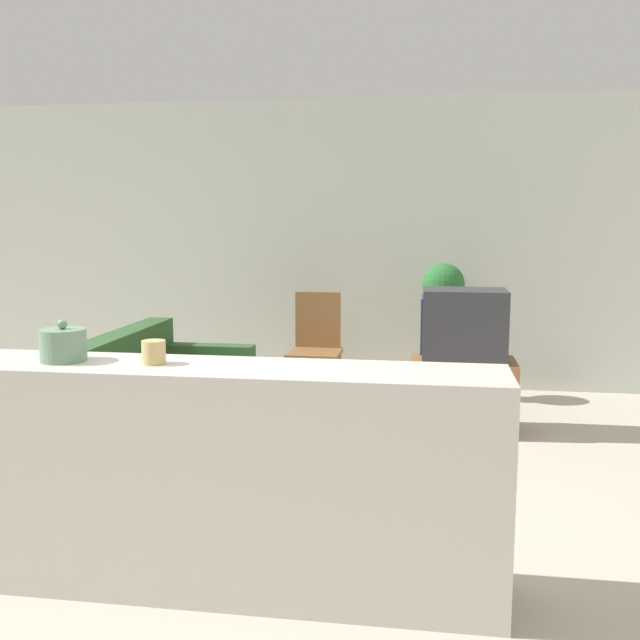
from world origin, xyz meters
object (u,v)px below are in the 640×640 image
potted_plant (443,288)px  wooden_chair (316,343)px  television (463,325)px  decorative_bowl (63,345)px  couch (151,410)px

potted_plant → wooden_chair: bearing=-162.2°
television → decorative_bowl: (-1.83, -2.52, 0.25)m
television → decorative_bowl: bearing=-125.9°
television → couch: bearing=-160.6°
couch → potted_plant: (2.03, 1.72, 0.72)m
wooden_chair → decorative_bowl: (-0.61, -3.13, 0.52)m
potted_plant → couch: bearing=-139.7°
potted_plant → decorative_bowl: (-1.69, -3.48, 0.06)m
decorative_bowl → television: bearing=54.1°
wooden_chair → potted_plant: size_ratio=1.95×
couch → television: 2.35m
potted_plant → decorative_bowl: bearing=-116.0°
television → potted_plant: size_ratio=1.26×
potted_plant → decorative_bowl: potted_plant is taller
television → decorative_bowl: 3.12m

